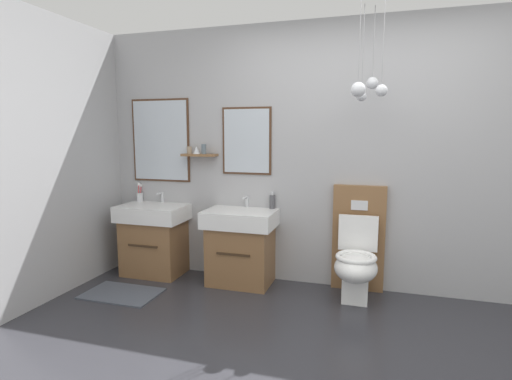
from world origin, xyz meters
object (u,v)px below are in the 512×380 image
at_px(vanity_sink_left, 154,237).
at_px(soap_dispenser, 272,201).
at_px(toilet, 357,256).
at_px(toothbrush_cup, 140,196).
at_px(vanity_sink_right, 241,245).

bearing_deg(vanity_sink_left, soap_dispenser, 7.98).
bearing_deg(toilet, toothbrush_cup, 176.05).
xyz_separation_m(vanity_sink_left, vanity_sink_right, (0.96, 0.00, 0.00)).
bearing_deg(vanity_sink_right, soap_dispenser, 32.40).
distance_m(vanity_sink_right, toilet, 1.11).
distance_m(vanity_sink_left, vanity_sink_right, 0.96).
distance_m(vanity_sink_left, toothbrush_cup, 0.51).
height_order(vanity_sink_right, toilet, toilet).
bearing_deg(toothbrush_cup, toilet, -3.95).
height_order(vanity_sink_left, soap_dispenser, soap_dispenser).
distance_m(vanity_sink_left, toilet, 2.08).
height_order(toilet, soap_dispenser, toilet).
relative_size(vanity_sink_left, soap_dispenser, 4.29).
bearing_deg(vanity_sink_right, toothbrush_cup, 172.39).
bearing_deg(vanity_sink_right, toilet, 0.12).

